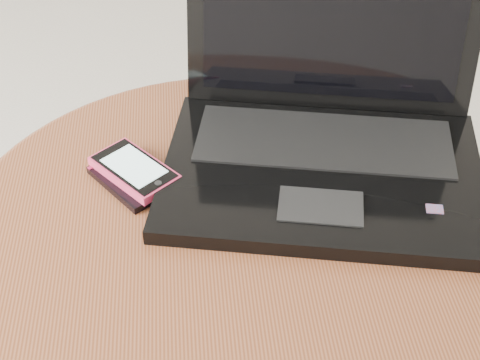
{
  "coord_description": "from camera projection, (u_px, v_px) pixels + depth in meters",
  "views": [
    {
      "loc": [
        0.01,
        -0.59,
        1.1
      ],
      "look_at": [
        0.06,
        0.03,
        0.58
      ],
      "focal_mm": 53.98,
      "sensor_mm": 36.0,
      "label": 1
    }
  ],
  "objects": [
    {
      "name": "phone_black",
      "position": [
        128.0,
        181.0,
        0.89
      ],
      "size": [
        0.11,
        0.12,
        0.01
      ],
      "color": "black",
      "rests_on": "table"
    },
    {
      "name": "table",
      "position": [
        227.0,
        286.0,
        0.92
      ],
      "size": [
        0.66,
        0.66,
        0.52
      ],
      "color": "brown",
      "rests_on": "ground"
    },
    {
      "name": "laptop",
      "position": [
        325.0,
        128.0,
        0.91
      ],
      "size": [
        0.44,
        0.39,
        0.26
      ],
      "color": "black",
      "rests_on": "table"
    },
    {
      "name": "phone_pink",
      "position": [
        134.0,
        170.0,
        0.89
      ],
      "size": [
        0.12,
        0.12,
        0.01
      ],
      "color": "#F33A66",
      "rests_on": "phone_black"
    }
  ]
}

